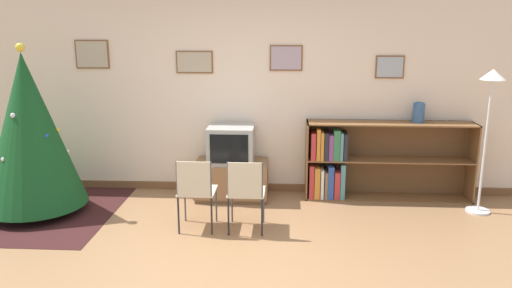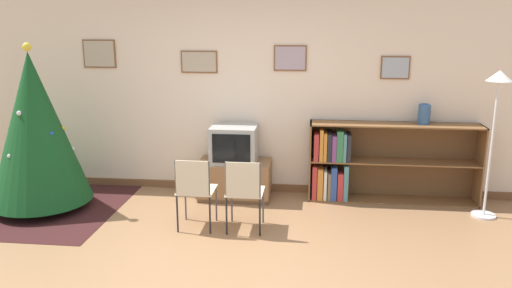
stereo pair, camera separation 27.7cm
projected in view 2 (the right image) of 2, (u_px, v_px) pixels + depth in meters
ground_plane at (214, 271)px, 4.61m from camera, size 24.00×24.00×0.00m
wall_back at (246, 91)px, 6.53m from camera, size 8.89×0.11×2.70m
area_rug at (44, 208)px, 6.16m from camera, size 1.86×1.98×0.01m
christmas_tree at (36, 129)px, 5.92m from camera, size 1.18×1.18×2.00m
tv_console at (235, 179)px, 6.48m from camera, size 0.93×0.55×0.49m
television at (234, 144)px, 6.36m from camera, size 0.58×0.51×0.47m
folding_chair_left at (195, 189)px, 5.41m from camera, size 0.40×0.40×0.82m
folding_chair_right at (244, 191)px, 5.35m from camera, size 0.40×0.40×0.82m
bookshelf at (362, 164)px, 6.35m from camera, size 2.11×0.36×1.00m
vase at (424, 114)px, 6.15m from camera, size 0.15×0.15×0.25m
standing_lamp at (496, 106)px, 5.58m from camera, size 0.28×0.28×1.72m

